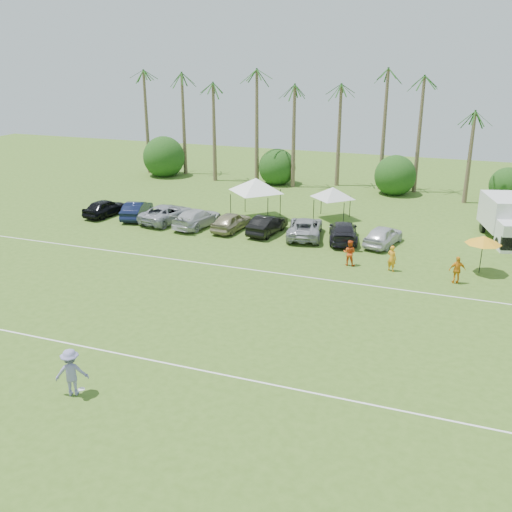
% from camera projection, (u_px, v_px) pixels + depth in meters
% --- Properties ---
extents(ground, '(120.00, 120.00, 0.00)m').
position_uv_depth(ground, '(122.00, 382.00, 23.52)').
color(ground, '#3E601C').
rests_on(ground, ground).
extents(field_lines, '(80.00, 12.10, 0.01)m').
position_uv_depth(field_lines, '(205.00, 306.00, 30.58)').
color(field_lines, white).
rests_on(field_lines, ground).
extents(palm_tree_0, '(2.40, 2.40, 8.90)m').
position_uv_depth(palm_tree_0, '(137.00, 105.00, 61.78)').
color(palm_tree_0, brown).
rests_on(palm_tree_0, ground).
extents(palm_tree_1, '(2.40, 2.40, 9.90)m').
position_uv_depth(palm_tree_1, '(178.00, 98.00, 59.84)').
color(palm_tree_1, brown).
rests_on(palm_tree_1, ground).
extents(palm_tree_2, '(2.40, 2.40, 10.90)m').
position_uv_depth(palm_tree_2, '(221.00, 91.00, 57.91)').
color(palm_tree_2, brown).
rests_on(palm_tree_2, ground).
extents(palm_tree_3, '(2.40, 2.40, 11.90)m').
position_uv_depth(palm_tree_3, '(258.00, 83.00, 56.31)').
color(palm_tree_3, brown).
rests_on(palm_tree_3, ground).
extents(palm_tree_4, '(2.40, 2.40, 8.90)m').
position_uv_depth(palm_tree_4, '(296.00, 111.00, 55.86)').
color(palm_tree_4, brown).
rests_on(palm_tree_4, ground).
extents(palm_tree_5, '(2.40, 2.40, 9.90)m').
position_uv_depth(palm_tree_5, '(337.00, 103.00, 54.25)').
color(palm_tree_5, brown).
rests_on(palm_tree_5, ground).
extents(palm_tree_6, '(2.40, 2.40, 10.90)m').
position_uv_depth(palm_tree_6, '(380.00, 94.00, 52.65)').
color(palm_tree_6, brown).
rests_on(palm_tree_6, ground).
extents(palm_tree_7, '(2.40, 2.40, 11.90)m').
position_uv_depth(palm_tree_7, '(425.00, 86.00, 51.04)').
color(palm_tree_7, brown).
rests_on(palm_tree_7, ground).
extents(palm_tree_8, '(2.40, 2.40, 8.90)m').
position_uv_depth(palm_tree_8, '(481.00, 117.00, 50.27)').
color(palm_tree_8, brown).
rests_on(palm_tree_8, ground).
extents(bush_tree_0, '(4.00, 4.00, 4.00)m').
position_uv_depth(bush_tree_0, '(169.00, 158.00, 63.59)').
color(bush_tree_0, brown).
rests_on(bush_tree_0, ground).
extents(bush_tree_1, '(4.00, 4.00, 4.00)m').
position_uv_depth(bush_tree_1, '(279.00, 165.00, 59.31)').
color(bush_tree_1, brown).
rests_on(bush_tree_1, ground).
extents(bush_tree_2, '(4.00, 4.00, 4.00)m').
position_uv_depth(bush_tree_2, '(397.00, 173.00, 55.36)').
color(bush_tree_2, brown).
rests_on(bush_tree_2, ground).
extents(bush_tree_3, '(4.00, 4.00, 4.00)m').
position_uv_depth(bush_tree_3, '(508.00, 181.00, 52.07)').
color(bush_tree_3, brown).
rests_on(bush_tree_3, ground).
extents(sideline_player_a, '(0.71, 0.60, 1.66)m').
position_uv_depth(sideline_player_a, '(392.00, 258.00, 35.29)').
color(sideline_player_a, orange).
rests_on(sideline_player_a, ground).
extents(sideline_player_b, '(0.83, 0.66, 1.67)m').
position_uv_depth(sideline_player_b, '(349.00, 253.00, 36.25)').
color(sideline_player_b, '#DB4C18').
rests_on(sideline_player_b, ground).
extents(sideline_player_c, '(1.05, 0.71, 1.66)m').
position_uv_depth(sideline_player_c, '(457.00, 270.00, 33.39)').
color(sideline_player_c, orange).
rests_on(sideline_player_c, ground).
extents(box_truck, '(3.70, 6.32, 3.06)m').
position_uv_depth(box_truck, '(505.00, 218.00, 40.83)').
color(box_truck, silver).
rests_on(box_truck, ground).
extents(canopy_tent_left, '(4.83, 4.83, 3.91)m').
position_uv_depth(canopy_tent_left, '(256.00, 178.00, 45.76)').
color(canopy_tent_left, black).
rests_on(canopy_tent_left, ground).
extents(canopy_tent_right, '(3.81, 3.81, 3.09)m').
position_uv_depth(canopy_tent_right, '(333.00, 187.00, 45.82)').
color(canopy_tent_right, black).
rests_on(canopy_tent_right, ground).
extents(market_umbrella, '(2.16, 2.16, 2.41)m').
position_uv_depth(market_umbrella, '(484.00, 240.00, 34.48)').
color(market_umbrella, black).
rests_on(market_umbrella, ground).
extents(frisbee_player, '(1.47, 1.25, 1.98)m').
position_uv_depth(frisbee_player, '(71.00, 372.00, 22.39)').
color(frisbee_player, '#817DB2').
rests_on(frisbee_player, ground).
extents(parked_car_0, '(2.26, 4.38, 1.42)m').
position_uv_depth(parked_car_0, '(105.00, 208.00, 47.34)').
color(parked_car_0, black).
rests_on(parked_car_0, ground).
extents(parked_car_1, '(2.48, 4.56, 1.42)m').
position_uv_depth(parked_car_1, '(137.00, 210.00, 46.64)').
color(parked_car_1, black).
rests_on(parked_car_1, ground).
extents(parked_car_2, '(3.27, 5.47, 1.42)m').
position_uv_depth(parked_car_2, '(167.00, 213.00, 45.65)').
color(parked_car_2, '#A0A2A9').
rests_on(parked_car_2, ground).
extents(parked_car_3, '(2.75, 5.16, 1.42)m').
position_uv_depth(parked_car_3, '(197.00, 218.00, 44.38)').
color(parked_car_3, '#B9B9BC').
rests_on(parked_car_3, ground).
extents(parked_car_4, '(2.14, 4.34, 1.42)m').
position_uv_depth(parked_car_4, '(231.00, 221.00, 43.47)').
color(parked_car_4, gray).
rests_on(parked_car_4, ground).
extents(parked_car_5, '(2.01, 4.47, 1.42)m').
position_uv_depth(parked_car_5, '(267.00, 224.00, 42.69)').
color(parked_car_5, black).
rests_on(parked_car_5, ground).
extents(parked_car_6, '(3.33, 5.49, 1.42)m').
position_uv_depth(parked_car_6, '(305.00, 227.00, 41.95)').
color(parked_car_6, '#98999D').
rests_on(parked_car_6, ground).
extents(parked_car_7, '(3.08, 5.24, 1.42)m').
position_uv_depth(parked_car_7, '(343.00, 231.00, 41.01)').
color(parked_car_7, black).
rests_on(parked_car_7, ground).
extents(parked_car_8, '(2.59, 4.46, 1.42)m').
position_uv_depth(parked_car_8, '(383.00, 235.00, 40.09)').
color(parked_car_8, silver).
rests_on(parked_car_8, ground).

